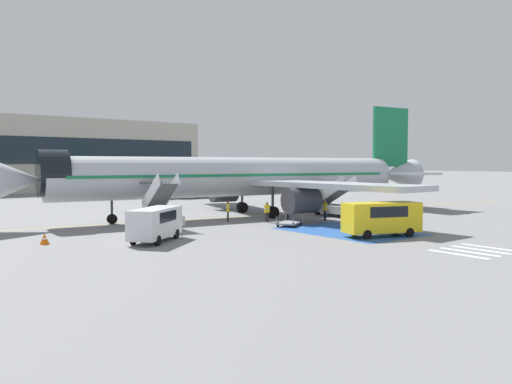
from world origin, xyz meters
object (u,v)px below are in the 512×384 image
service_van_0 (382,216)px  ground_crew_2 (325,209)px  boarding_stairs_aft (336,206)px  fuel_tanker (188,185)px  traffic_cone_0 (45,239)px  ground_crew_0 (288,210)px  service_van_1 (155,222)px  baggage_cart (290,223)px  boarding_stairs_forward (160,215)px  airliner (248,177)px  ground_crew_3 (228,210)px  ground_crew_1 (267,211)px

service_van_0 → ground_crew_2: service_van_0 is taller
boarding_stairs_aft → fuel_tanker: size_ratio=0.49×
ground_crew_2 → traffic_cone_0: size_ratio=2.66×
ground_crew_0 → ground_crew_2: 3.29m
service_van_1 → baggage_cart: 12.31m
ground_crew_0 → boarding_stairs_forward: bearing=-73.6°
service_van_0 → traffic_cone_0: bearing=-99.8°
airliner → boarding_stairs_forward: (-10.85, -2.99, -2.73)m
ground_crew_0 → traffic_cone_0: bearing=-60.6°
boarding_stairs_forward → fuel_tanker: 34.26m
boarding_stairs_forward → service_van_1: bearing=-111.7°
service_van_0 → ground_crew_3: size_ratio=3.11×
boarding_stairs_forward → ground_crew_3: boarding_stairs_forward is taller
airliner → service_van_1: (-14.28, -9.12, -2.47)m
service_van_1 → ground_crew_1: size_ratio=2.81×
airliner → ground_crew_3: 5.86m
service_van_0 → ground_crew_2: (4.00, 9.31, -0.36)m
airliner → baggage_cart: 9.26m
baggage_cart → ground_crew_1: (0.20, 3.17, 0.73)m
boarding_stairs_forward → ground_crew_0: boarding_stairs_forward is taller
fuel_tanker → ground_crew_0: fuel_tanker is taller
boarding_stairs_forward → boarding_stairs_aft: size_ratio=1.00×
baggage_cart → traffic_cone_0: 18.37m
service_van_0 → baggage_cart: bearing=-153.2°
fuel_tanker → ground_crew_2: bearing=176.4°
ground_crew_1 → fuel_tanker: bearing=87.2°
boarding_stairs_forward → fuel_tanker: bearing=63.9°
airliner → ground_crew_2: airliner is taller
service_van_0 → baggage_cart: (-1.10, 8.27, -1.14)m
boarding_stairs_forward → service_van_1: 7.03m
ground_crew_3 → traffic_cone_0: (-15.91, -3.00, -0.72)m
service_van_0 → service_van_1: (-13.35, 7.48, -0.10)m
airliner → service_van_0: (-0.94, -16.60, -2.37)m
boarding_stairs_aft → ground_crew_1: bearing=-173.4°
service_van_1 → ground_crew_2: service_van_1 is taller
service_van_0 → ground_crew_1: bearing=-156.3°
ground_crew_2 → baggage_cart: bearing=-61.8°
fuel_tanker → baggage_cart: fuel_tanker is taller
ground_crew_0 → traffic_cone_0: size_ratio=2.49×
fuel_tanker → airliner: bearing=167.5°
airliner → baggage_cart: bearing=173.8°
ground_crew_3 → fuel_tanker: bearing=18.6°
boarding_stairs_aft → ground_crew_2: 4.01m
boarding_stairs_aft → ground_crew_0: bearing=-172.9°
ground_crew_0 → traffic_cone_0: ground_crew_0 is taller
boarding_stairs_forward → traffic_cone_0: boarding_stairs_forward is taller
fuel_tanker → ground_crew_1: fuel_tanker is taller
service_van_0 → ground_crew_2: bearing=176.0°
boarding_stairs_forward → ground_crew_2: bearing=-9.6°
boarding_stairs_aft → fuel_tanker: bearing=94.6°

